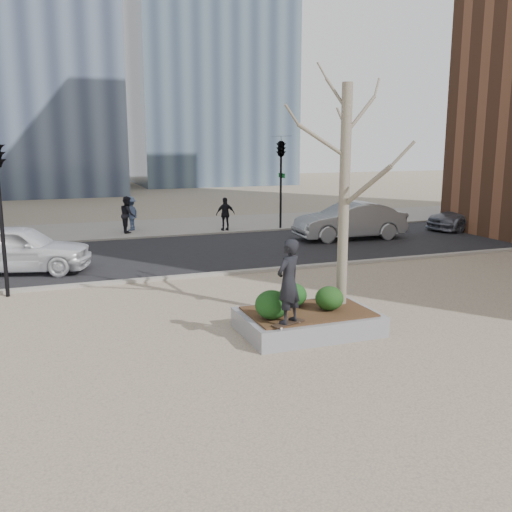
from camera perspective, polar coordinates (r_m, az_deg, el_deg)
name	(u,v)px	position (r m, az deg, el deg)	size (l,w,h in m)	color
ground	(267,337)	(12.66, 1.06, -8.06)	(120.00, 120.00, 0.00)	tan
street	(170,254)	(21.96, -8.56, 0.21)	(60.00, 8.00, 0.02)	black
far_sidewalk	(140,228)	(28.75, -11.49, 2.73)	(60.00, 6.00, 0.02)	gray
planter	(308,322)	(12.97, 5.20, -6.58)	(3.00, 2.00, 0.45)	gray
planter_mulch	(308,311)	(12.90, 5.22, -5.54)	(2.70, 1.70, 0.04)	#382314
sycamore_tree	(345,161)	(13.08, 8.92, 9.38)	(2.80, 2.80, 6.60)	gray
shrub_left	(272,305)	(12.19, 1.61, -4.88)	(0.73, 0.73, 0.62)	#113612
shrub_middle	(293,295)	(13.13, 3.72, -3.90)	(0.64, 0.64, 0.54)	#123B14
shrub_right	(329,298)	(12.93, 7.35, -4.21)	(0.64, 0.64, 0.54)	#144014
skateboard	(288,324)	(11.94, 3.22, -6.83)	(0.78, 0.20, 0.07)	black
skateboarder	(289,281)	(11.68, 3.27, -2.55)	(0.64, 0.42, 1.76)	black
police_car	(18,248)	(20.08, -22.71, 0.70)	(1.85, 4.60, 1.57)	white
car_silver	(350,221)	(25.26, 9.37, 3.49)	(1.69, 4.85, 1.60)	gray
car_third	(467,216)	(29.68, 20.39, 3.78)	(1.80, 4.43, 1.29)	slate
pedestrian_a	(128,215)	(27.28, -12.71, 4.06)	(0.83, 0.65, 1.71)	black
pedestrian_b	(131,213)	(28.01, -12.44, 4.18)	(1.05, 0.60, 1.62)	#44557A
pedestrian_c	(225,214)	(27.35, -3.07, 4.21)	(0.93, 0.39, 1.59)	black
traffic_light_near	(1,216)	(16.85, -24.15, 3.69)	(0.60, 2.48, 4.50)	black
traffic_light_far	(281,183)	(27.99, 2.50, 7.33)	(0.60, 2.48, 4.50)	black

